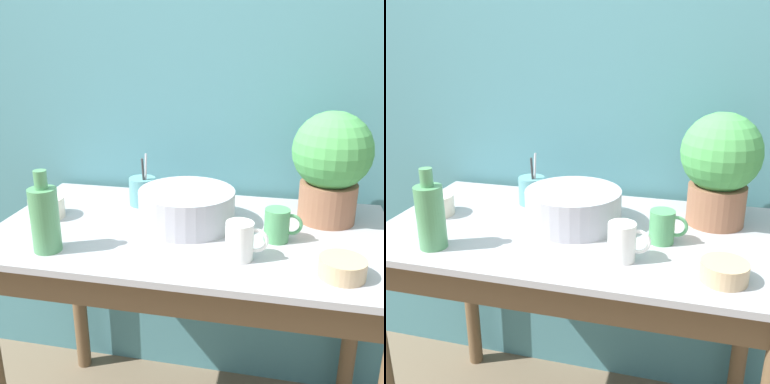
# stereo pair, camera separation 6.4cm
# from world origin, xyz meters

# --- Properties ---
(wall_back) EXTENTS (6.00, 0.05, 2.40)m
(wall_back) POSITION_xyz_m (0.00, 0.73, 1.20)
(wall_back) COLOR teal
(wall_back) RESTS_ON ground_plane
(counter_table) EXTENTS (1.22, 0.68, 0.85)m
(counter_table) POSITION_xyz_m (0.00, 0.31, 0.67)
(counter_table) COLOR brown
(counter_table) RESTS_ON ground_plane
(potted_plant) EXTENTS (0.25, 0.25, 0.35)m
(potted_plant) POSITION_xyz_m (0.41, 0.49, 1.04)
(potted_plant) COLOR #8C5B42
(potted_plant) RESTS_ON counter_table
(bowl_wash_large) EXTENTS (0.30, 0.30, 0.11)m
(bowl_wash_large) POSITION_xyz_m (-0.02, 0.37, 0.91)
(bowl_wash_large) COLOR #A8A8B2
(bowl_wash_large) RESTS_ON counter_table
(bottle_tall) EXTENTS (0.08, 0.08, 0.23)m
(bottle_tall) POSITION_xyz_m (-0.36, 0.11, 0.95)
(bottle_tall) COLOR #4C8C59
(bottle_tall) RESTS_ON counter_table
(mug_green) EXTENTS (0.11, 0.07, 0.10)m
(mug_green) POSITION_xyz_m (0.26, 0.30, 0.90)
(mug_green) COLOR #4C935B
(mug_green) RESTS_ON counter_table
(mug_white) EXTENTS (0.11, 0.08, 0.10)m
(mug_white) POSITION_xyz_m (0.17, 0.17, 0.90)
(mug_white) COLOR white
(mug_white) RESTS_ON counter_table
(bowl_small_tan) EXTENTS (0.12, 0.12, 0.05)m
(bowl_small_tan) POSITION_xyz_m (0.43, 0.12, 0.87)
(bowl_small_tan) COLOR tan
(bowl_small_tan) RESTS_ON counter_table
(bowl_small_cream) EXTENTS (0.12, 0.12, 0.07)m
(bowl_small_cream) POSITION_xyz_m (-0.49, 0.33, 0.88)
(bowl_small_cream) COLOR beige
(bowl_small_cream) RESTS_ON counter_table
(utensil_cup) EXTENTS (0.09, 0.09, 0.19)m
(utensil_cup) POSITION_xyz_m (-0.21, 0.51, 0.90)
(utensil_cup) COLOR #569399
(utensil_cup) RESTS_ON counter_table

